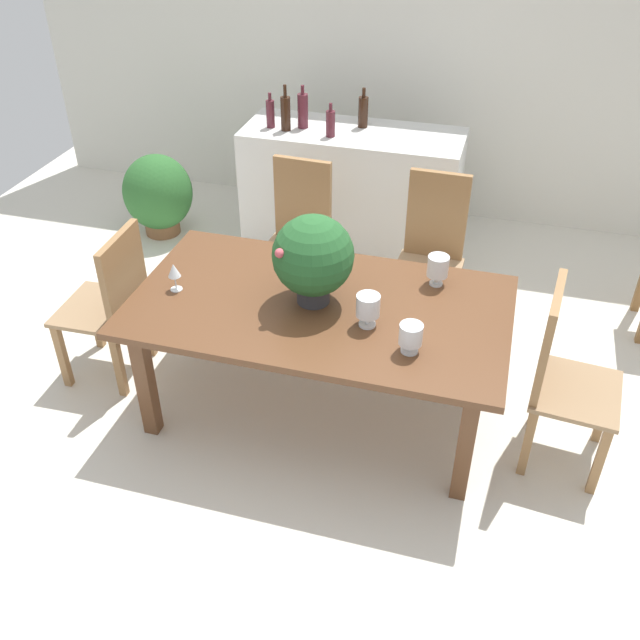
% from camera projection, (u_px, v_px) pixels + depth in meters
% --- Properties ---
extents(ground_plane, '(7.04, 7.04, 0.00)m').
position_uv_depth(ground_plane, '(325.00, 395.00, 4.15)').
color(ground_plane, silver).
extents(back_wall, '(6.40, 0.10, 2.60)m').
position_uv_depth(back_wall, '(416.00, 51.00, 5.42)').
color(back_wall, silver).
rests_on(back_wall, ground).
extents(dining_table, '(1.95, 1.09, 0.73)m').
position_uv_depth(dining_table, '(320.00, 316.00, 3.68)').
color(dining_table, brown).
rests_on(dining_table, ground).
extents(chair_head_end, '(0.45, 0.48, 0.95)m').
position_uv_depth(chair_head_end, '(113.00, 299.00, 4.02)').
color(chair_head_end, olive).
rests_on(chair_head_end, ground).
extents(chair_far_left, '(0.44, 0.47, 1.02)m').
position_uv_depth(chair_far_left, '(298.00, 232.00, 4.62)').
color(chair_far_left, olive).
rests_on(chair_far_left, ground).
extents(chair_foot_end, '(0.46, 0.50, 1.00)m').
position_uv_depth(chair_foot_end, '(560.00, 371.00, 3.47)').
color(chair_foot_end, olive).
rests_on(chair_foot_end, ground).
extents(chair_far_right, '(0.42, 0.48, 1.04)m').
position_uv_depth(chair_far_right, '(431.00, 250.00, 4.42)').
color(chair_far_right, olive).
rests_on(chair_far_right, ground).
extents(flower_centerpiece, '(0.41, 0.41, 0.48)m').
position_uv_depth(flower_centerpiece, '(313.00, 257.00, 3.49)').
color(flower_centerpiece, '#333338').
rests_on(flower_centerpiece, dining_table).
extents(crystal_vase_left, '(0.11, 0.11, 0.15)m').
position_uv_depth(crystal_vase_left, '(411.00, 335.00, 3.25)').
color(crystal_vase_left, silver).
rests_on(crystal_vase_left, dining_table).
extents(crystal_vase_center_near, '(0.12, 0.12, 0.17)m').
position_uv_depth(crystal_vase_center_near, '(368.00, 307.00, 3.41)').
color(crystal_vase_center_near, silver).
rests_on(crystal_vase_center_near, dining_table).
extents(crystal_vase_right, '(0.11, 0.11, 0.17)m').
position_uv_depth(crystal_vase_right, '(438.00, 267.00, 3.71)').
color(crystal_vase_right, silver).
rests_on(crystal_vase_right, dining_table).
extents(wine_glass, '(0.07, 0.07, 0.16)m').
position_uv_depth(wine_glass, '(174.00, 271.00, 3.67)').
color(wine_glass, silver).
rests_on(wine_glass, dining_table).
extents(kitchen_counter, '(1.58, 0.62, 0.95)m').
position_uv_depth(kitchen_counter, '(351.00, 193.00, 5.29)').
color(kitchen_counter, silver).
rests_on(kitchen_counter, ground).
extents(wine_bottle_clear, '(0.06, 0.06, 0.23)m').
position_uv_depth(wine_bottle_clear, '(331.00, 123.00, 4.88)').
color(wine_bottle_clear, '#511E28').
rests_on(wine_bottle_clear, kitchen_counter).
extents(wine_bottle_amber, '(0.08, 0.08, 0.30)m').
position_uv_depth(wine_bottle_amber, '(303.00, 110.00, 5.00)').
color(wine_bottle_amber, '#511E28').
rests_on(wine_bottle_amber, kitchen_counter).
extents(wine_bottle_green, '(0.07, 0.07, 0.32)m').
position_uv_depth(wine_bottle_green, '(286.00, 113.00, 4.96)').
color(wine_bottle_green, black).
rests_on(wine_bottle_green, kitchen_counter).
extents(wine_bottle_tall, '(0.06, 0.06, 0.25)m').
position_uv_depth(wine_bottle_tall, '(270.00, 113.00, 5.02)').
color(wine_bottle_tall, '#511E28').
rests_on(wine_bottle_tall, kitchen_counter).
extents(wine_bottle_dark, '(0.07, 0.07, 0.28)m').
position_uv_depth(wine_bottle_dark, '(363.00, 111.00, 5.01)').
color(wine_bottle_dark, black).
rests_on(wine_bottle_dark, kitchen_counter).
extents(potted_plant_floor, '(0.54, 0.54, 0.66)m').
position_uv_depth(potted_plant_floor, '(158.00, 194.00, 5.57)').
color(potted_plant_floor, brown).
rests_on(potted_plant_floor, ground).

